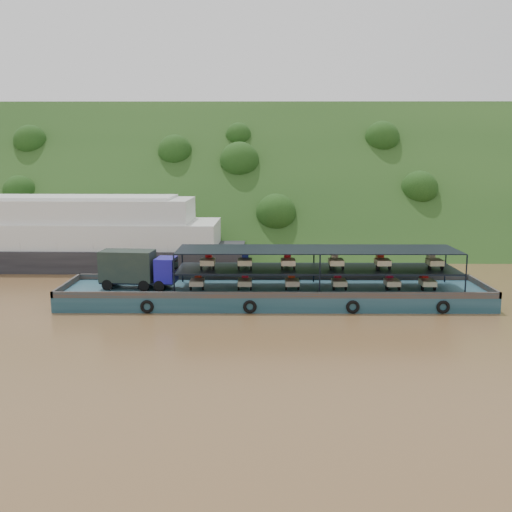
{
  "coord_description": "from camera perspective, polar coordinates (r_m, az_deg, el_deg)",
  "views": [
    {
      "loc": [
        -1.73,
        -47.64,
        12.06
      ],
      "look_at": [
        -2.0,
        3.0,
        3.2
      ],
      "focal_mm": 40.0,
      "sensor_mm": 36.0,
      "label": 1
    }
  ],
  "objects": [
    {
      "name": "hillside",
      "position": [
        84.52,
        1.47,
        1.72
      ],
      "size": [
        140.0,
        39.6,
        39.6
      ],
      "primitive_type": "cube",
      "rotation": [
        0.79,
        0.0,
        0.0
      ],
      "color": "#1B3915",
      "rests_on": "ground"
    },
    {
      "name": "ground",
      "position": [
        49.17,
        2.32,
        -4.28
      ],
      "size": [
        160.0,
        160.0,
        0.0
      ],
      "primitive_type": "plane",
      "color": "brown",
      "rests_on": "ground"
    },
    {
      "name": "cargo_barge",
      "position": [
        47.69,
        1.01,
        -3.37
      ],
      "size": [
        35.0,
        7.18,
        4.54
      ],
      "color": "#123640",
      "rests_on": "ground"
    },
    {
      "name": "passenger_ferry",
      "position": [
        66.55,
        -18.05,
        1.93
      ],
      "size": [
        38.64,
        10.34,
        7.79
      ],
      "rotation": [
        0.0,
        0.0,
        -0.02
      ],
      "color": "black",
      "rests_on": "ground"
    }
  ]
}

